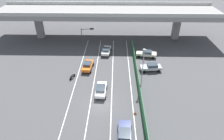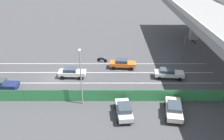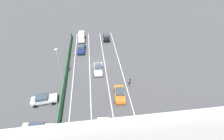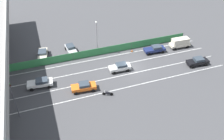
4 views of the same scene
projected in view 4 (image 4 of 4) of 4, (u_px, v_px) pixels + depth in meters
name	position (u px, v px, depth m)	size (l,w,h in m)	color
ground_plane	(132.00, 68.00, 48.34)	(300.00, 300.00, 0.00)	#424244
lane_line_left_edge	(123.00, 88.00, 43.31)	(0.14, 43.82, 0.01)	silver
lane_line_mid_left	(117.00, 77.00, 45.98)	(0.14, 43.82, 0.01)	silver
lane_line_mid_right	(111.00, 67.00, 48.65)	(0.14, 43.82, 0.01)	silver
lane_line_right_edge	(105.00, 57.00, 51.32)	(0.14, 43.82, 0.01)	silver
green_fence	(103.00, 51.00, 51.85)	(0.10, 39.92, 1.72)	#338447
car_hatchback_white	(120.00, 67.00, 47.03)	(2.07, 4.32, 1.61)	silver
car_sedan_black	(198.00, 61.00, 48.63)	(2.18, 4.61, 1.63)	black
car_sedan_navy	(155.00, 49.00, 52.46)	(2.23, 4.75, 1.57)	navy
car_sedan_white	(40.00, 83.00, 43.18)	(2.40, 4.68, 1.55)	white
car_van_cream	(180.00, 42.00, 53.89)	(2.18, 4.75, 2.28)	beige
car_taxi_orange	(84.00, 86.00, 42.33)	(2.28, 4.54, 1.62)	orange
motorcycle	(108.00, 93.00, 41.53)	(0.93, 1.84, 0.93)	black
parked_wagon_silver	(71.00, 49.00, 52.52)	(4.53, 2.30, 1.61)	#B2B5B7
parked_sedan_cream	(43.00, 54.00, 50.77)	(4.93, 2.65, 1.57)	beige
traffic_light	(13.00, 96.00, 36.48)	(3.18, 0.87, 4.94)	#47474C
street_lamp	(97.00, 35.00, 49.69)	(0.60, 0.36, 7.73)	gray
traffic_cone	(132.00, 51.00, 53.00)	(0.47, 0.47, 0.58)	orange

